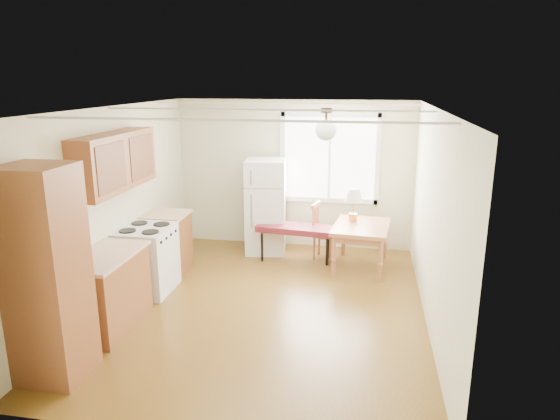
% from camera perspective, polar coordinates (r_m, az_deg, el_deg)
% --- Properties ---
extents(room_shell, '(4.60, 5.60, 2.62)m').
position_cam_1_polar(room_shell, '(6.11, -1.82, -0.26)').
color(room_shell, '#4E3210').
rests_on(room_shell, ground).
extents(kitchen_run, '(0.65, 3.40, 2.20)m').
position_cam_1_polar(kitchen_run, '(6.24, -18.69, -4.67)').
color(kitchen_run, brown).
rests_on(kitchen_run, ground).
extents(window_unit, '(1.64, 0.05, 1.51)m').
position_cam_1_polar(window_unit, '(8.37, 5.69, 5.91)').
color(window_unit, white).
rests_on(window_unit, room_shell).
extents(pendant_light, '(0.26, 0.26, 0.40)m').
position_cam_1_polar(pendant_light, '(6.22, 5.28, 9.21)').
color(pendant_light, '#302215').
rests_on(pendant_light, room_shell).
extents(refrigerator, '(0.72, 0.72, 1.56)m').
position_cam_1_polar(refrigerator, '(8.27, -1.66, 0.44)').
color(refrigerator, white).
rests_on(refrigerator, ground).
extents(bench, '(1.28, 0.60, 0.57)m').
position_cam_1_polar(bench, '(7.95, 1.83, -2.24)').
color(bench, maroon).
rests_on(bench, ground).
extents(dining_table, '(0.92, 1.16, 0.68)m').
position_cam_1_polar(dining_table, '(7.71, 9.27, -2.43)').
color(dining_table, '#9C5D3C').
rests_on(dining_table, ground).
extents(chair, '(0.42, 0.41, 0.89)m').
position_cam_1_polar(chair, '(8.06, 4.59, -2.00)').
color(chair, '#9C5D3C').
rests_on(chair, ground).
extents(table_lamp, '(0.29, 0.29, 0.51)m').
position_cam_1_polar(table_lamp, '(7.79, 8.42, 1.39)').
color(table_lamp, '#D79244').
rests_on(table_lamp, dining_table).
extents(coffee_maker, '(0.19, 0.23, 0.33)m').
position_cam_1_polar(coffee_maker, '(5.63, -22.15, -5.17)').
color(coffee_maker, black).
rests_on(coffee_maker, kitchen_run).
extents(kettle, '(0.12, 0.12, 0.22)m').
position_cam_1_polar(kettle, '(5.92, -21.30, -4.41)').
color(kettle, red).
rests_on(kettle, kitchen_run).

